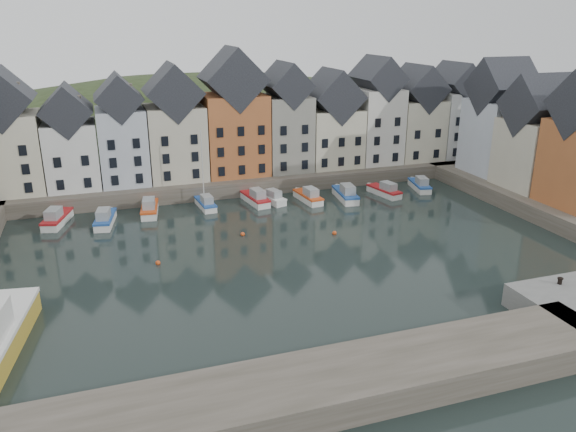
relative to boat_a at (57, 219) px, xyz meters
name	(u,v)px	position (x,y,z in m)	size (l,w,h in m)	color
ground	(300,258)	(24.09, -18.64, -0.72)	(260.00, 260.00, 0.00)	black
far_quay	(232,176)	(24.09, 11.36, 0.28)	(90.00, 16.00, 2.00)	#454035
right_quay	(566,204)	(61.09, -15.64, 0.28)	(14.00, 54.00, 2.00)	#454035
near_wall	(268,399)	(14.09, -40.64, 0.28)	(50.00, 6.00, 2.00)	#454035
hillside	(206,234)	(24.11, 37.36, -18.68)	(153.60, 70.40, 64.00)	#242F17
far_terrace	(255,124)	(27.30, 9.36, 8.16)	(72.37, 8.16, 17.78)	beige
right_terrace	(540,135)	(60.09, -10.57, 8.20)	(8.30, 24.25, 16.36)	#B2BAC6
mooring_buoys	(249,243)	(20.09, -13.31, -0.57)	(20.50, 5.50, 0.50)	#CC4618
boat_a	(57,219)	(0.00, 0.00, 0.00)	(3.61, 6.56, 2.41)	silver
boat_b	(105,219)	(5.45, -1.96, -0.02)	(2.93, 6.33, 2.34)	silver
boat_c	(150,208)	(10.88, 0.39, 0.00)	(2.83, 6.52, 2.42)	silver
boat_d	(206,203)	(17.99, 0.39, -0.05)	(2.11, 5.51, 10.31)	silver
boat_e	(256,198)	(24.65, 0.21, -0.02)	(2.74, 6.30, 2.34)	silver
boat_f	(271,198)	(26.76, 0.02, -0.10)	(3.17, 5.63, 2.06)	silver
boat_g	(309,197)	(31.62, -1.22, -0.04)	(2.42, 6.05, 2.26)	silver
boat_h	(346,194)	(36.68, -2.10, 0.03)	(2.79, 6.73, 2.51)	silver
boat_i	(385,191)	(42.65, -2.04, -0.06)	(2.93, 6.03, 2.22)	silver
boat_j	(420,185)	(48.75, -1.13, -0.06)	(3.01, 6.00, 2.21)	silver
mooring_bollard	(560,281)	(41.47, -35.20, 1.59)	(0.48, 0.48, 0.56)	black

